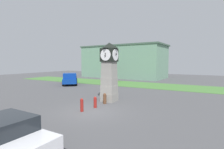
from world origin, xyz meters
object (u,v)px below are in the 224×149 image
at_px(car_by_building, 9,136).
at_px(car_far_lot, 110,77).
at_px(bollard_near_tower, 105,98).
at_px(bollard_mid_row, 95,102).
at_px(pickup_truck, 70,78).
at_px(clock_tower, 109,71).
at_px(bollard_far_row, 82,105).

height_order(car_by_building, car_far_lot, car_by_building).
relative_size(bollard_near_tower, car_by_building, 0.24).
relative_size(bollard_mid_row, pickup_truck, 0.16).
distance_m(car_by_building, car_far_lot, 25.50).
xyz_separation_m(clock_tower, pickup_truck, (-11.39, 7.17, -1.78)).
xyz_separation_m(bollard_near_tower, bollard_mid_row, (0.03, -1.47, -0.02)).
height_order(car_far_lot, pickup_truck, pickup_truck).
bearing_deg(clock_tower, bollard_near_tower, -80.89).
xyz_separation_m(bollard_near_tower, car_far_lot, (-8.21, 14.95, 0.28)).
bearing_deg(pickup_truck, bollard_far_row, -44.16).
height_order(bollard_near_tower, car_far_lot, car_far_lot).
xyz_separation_m(bollard_mid_row, pickup_truck, (-11.58, 9.68, 0.49)).
height_order(bollard_mid_row, car_far_lot, car_far_lot).
bearing_deg(car_by_building, bollard_near_tower, 97.04).
bearing_deg(bollard_near_tower, car_far_lot, 118.76).
xyz_separation_m(car_far_lot, pickup_truck, (-3.35, -6.74, 0.19)).
bearing_deg(bollard_far_row, car_far_lot, 114.25).
bearing_deg(bollard_near_tower, pickup_truck, 144.60).
bearing_deg(pickup_truck, bollard_mid_row, -39.89).
xyz_separation_m(car_by_building, pickup_truck, (-12.64, 17.01, 0.19)).
distance_m(car_by_building, pickup_truck, 21.19).
height_order(clock_tower, bollard_mid_row, clock_tower).
bearing_deg(bollard_mid_row, bollard_far_row, -99.64).
bearing_deg(car_far_lot, pickup_truck, -116.43).
bearing_deg(clock_tower, bollard_far_row, -90.48).
relative_size(bollard_far_row, car_by_building, 0.25).
bearing_deg(bollard_mid_row, car_by_building, -81.78).
relative_size(bollard_mid_row, car_by_building, 0.23).
relative_size(bollard_near_tower, bollard_far_row, 0.94).
bearing_deg(car_by_building, bollard_mid_row, 98.22).
bearing_deg(car_far_lot, bollard_near_tower, -61.24).
distance_m(bollard_mid_row, car_by_building, 7.40).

